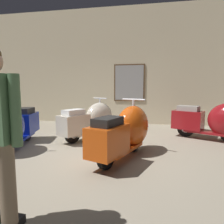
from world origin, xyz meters
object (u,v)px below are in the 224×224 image
(scooter_0, at_px, (15,126))
(scooter_2, at_px, (126,131))
(scooter_1, at_px, (92,120))
(scooter_3, at_px, (215,121))

(scooter_0, xyz_separation_m, scooter_2, (2.28, -0.07, 0.01))
(scooter_1, bearing_deg, scooter_3, -57.08)
(scooter_3, bearing_deg, scooter_0, -134.38)
(scooter_0, bearing_deg, scooter_1, 118.41)
(scooter_1, bearing_deg, scooter_0, 159.80)
(scooter_1, distance_m, scooter_2, 1.57)
(scooter_0, distance_m, scooter_3, 4.42)
(scooter_0, bearing_deg, scooter_2, 75.11)
(scooter_1, distance_m, scooter_3, 2.90)
(scooter_2, height_order, scooter_3, scooter_2)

